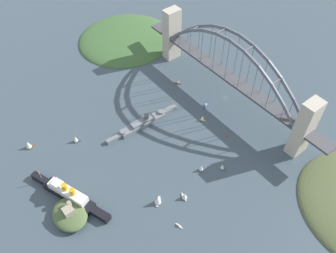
{
  "coord_description": "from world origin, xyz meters",
  "views": [
    {
      "loc": [
        -178.41,
        223.04,
        265.93
      ],
      "look_at": [
        0.0,
        80.29,
        8.0
      ],
      "focal_mm": 37.56,
      "sensor_mm": 36.0,
      "label": 1
    }
  ],
  "objects_px": {
    "small_boat_1": "(184,196)",
    "small_boat_2": "(178,83)",
    "harbor_arch_bridge": "(229,74)",
    "small_boat_4": "(202,118)",
    "fort_island_mid_harbor": "(70,214)",
    "ocean_liner": "(69,194)",
    "seaplane_taxiing_near_bridge": "(280,111)",
    "small_boat_0": "(179,226)",
    "small_boat_7": "(206,105)",
    "small_boat_8": "(222,167)",
    "naval_cruiser": "(143,123)",
    "small_boat_3": "(28,145)",
    "small_boat_5": "(201,168)",
    "small_boat_6": "(158,200)",
    "small_boat_9": "(75,139)",
    "channel_marker_buoy": "(226,136)"
  },
  "relations": [
    {
      "from": "small_boat_1",
      "to": "small_boat_3",
      "type": "height_order",
      "value": "small_boat_3"
    },
    {
      "from": "seaplane_taxiing_near_bridge",
      "to": "small_boat_0",
      "type": "xyz_separation_m",
      "value": [
        -31.52,
        164.51,
        -1.28
      ]
    },
    {
      "from": "naval_cruiser",
      "to": "seaplane_taxiing_near_bridge",
      "type": "distance_m",
      "value": 143.63
    },
    {
      "from": "small_boat_2",
      "to": "small_boat_8",
      "type": "relative_size",
      "value": 1.0
    },
    {
      "from": "naval_cruiser",
      "to": "fort_island_mid_harbor",
      "type": "height_order",
      "value": "naval_cruiser"
    },
    {
      "from": "naval_cruiser",
      "to": "fort_island_mid_harbor",
      "type": "relative_size",
      "value": 2.48
    },
    {
      "from": "ocean_liner",
      "to": "fort_island_mid_harbor",
      "type": "bearing_deg",
      "value": 153.16
    },
    {
      "from": "small_boat_3",
      "to": "small_boat_5",
      "type": "bearing_deg",
      "value": -137.75
    },
    {
      "from": "small_boat_0",
      "to": "small_boat_8",
      "type": "xyz_separation_m",
      "value": [
        18.41,
        -66.89,
        2.55
      ]
    },
    {
      "from": "harbor_arch_bridge",
      "to": "small_boat_4",
      "type": "bearing_deg",
      "value": 102.86
    },
    {
      "from": "channel_marker_buoy",
      "to": "ocean_liner",
      "type": "bearing_deg",
      "value": 77.34
    },
    {
      "from": "seaplane_taxiing_near_bridge",
      "to": "channel_marker_buoy",
      "type": "relative_size",
      "value": 3.77
    },
    {
      "from": "ocean_liner",
      "to": "seaplane_taxiing_near_bridge",
      "type": "relative_size",
      "value": 7.8
    },
    {
      "from": "harbor_arch_bridge",
      "to": "small_boat_4",
      "type": "xyz_separation_m",
      "value": [
        -9.83,
        43.07,
        -29.62
      ]
    },
    {
      "from": "naval_cruiser",
      "to": "small_boat_3",
      "type": "distance_m",
      "value": 112.08
    },
    {
      "from": "naval_cruiser",
      "to": "small_boat_5",
      "type": "distance_m",
      "value": 78.29
    },
    {
      "from": "fort_island_mid_harbor",
      "to": "small_boat_5",
      "type": "bearing_deg",
      "value": -105.82
    },
    {
      "from": "fort_island_mid_harbor",
      "to": "small_boat_6",
      "type": "relative_size",
      "value": 2.8
    },
    {
      "from": "small_boat_0",
      "to": "small_boat_4",
      "type": "xyz_separation_m",
      "value": [
        74.21,
        -93.2,
        2.45
      ]
    },
    {
      "from": "small_boat_1",
      "to": "small_boat_9",
      "type": "height_order",
      "value": "small_boat_9"
    },
    {
      "from": "small_boat_6",
      "to": "small_boat_8",
      "type": "bearing_deg",
      "value": -97.4
    },
    {
      "from": "naval_cruiser",
      "to": "small_boat_8",
      "type": "height_order",
      "value": "naval_cruiser"
    },
    {
      "from": "small_boat_5",
      "to": "small_boat_8",
      "type": "xyz_separation_m",
      "value": [
        -10.82,
        -16.18,
        -0.46
      ]
    },
    {
      "from": "small_boat_3",
      "to": "small_boat_8",
      "type": "height_order",
      "value": "small_boat_3"
    },
    {
      "from": "small_boat_5",
      "to": "small_boat_6",
      "type": "bearing_deg",
      "value": 92.31
    },
    {
      "from": "small_boat_5",
      "to": "small_boat_8",
      "type": "bearing_deg",
      "value": -123.77
    },
    {
      "from": "small_boat_7",
      "to": "small_boat_8",
      "type": "height_order",
      "value": "small_boat_8"
    },
    {
      "from": "fort_island_mid_harbor",
      "to": "small_boat_2",
      "type": "bearing_deg",
      "value": -67.65
    },
    {
      "from": "seaplane_taxiing_near_bridge",
      "to": "channel_marker_buoy",
      "type": "height_order",
      "value": "seaplane_taxiing_near_bridge"
    },
    {
      "from": "seaplane_taxiing_near_bridge",
      "to": "small_boat_5",
      "type": "distance_m",
      "value": 113.84
    },
    {
      "from": "fort_island_mid_harbor",
      "to": "small_boat_4",
      "type": "bearing_deg",
      "value": -85.5
    },
    {
      "from": "small_boat_1",
      "to": "small_boat_2",
      "type": "height_order",
      "value": "small_boat_1"
    },
    {
      "from": "ocean_liner",
      "to": "naval_cruiser",
      "type": "height_order",
      "value": "ocean_liner"
    },
    {
      "from": "small_boat_6",
      "to": "small_boat_9",
      "type": "xyz_separation_m",
      "value": [
        103.0,
        21.31,
        -1.18
      ]
    },
    {
      "from": "naval_cruiser",
      "to": "small_boat_3",
      "type": "relative_size",
      "value": 8.68
    },
    {
      "from": "small_boat_9",
      "to": "channel_marker_buoy",
      "type": "relative_size",
      "value": 3.36
    },
    {
      "from": "small_boat_3",
      "to": "small_boat_8",
      "type": "xyz_separation_m",
      "value": [
        -133.21,
        -127.37,
        -1.21
      ]
    },
    {
      "from": "naval_cruiser",
      "to": "small_boat_3",
      "type": "xyz_separation_m",
      "value": [
        44.55,
        102.84,
        1.32
      ]
    },
    {
      "from": "ocean_liner",
      "to": "naval_cruiser",
      "type": "xyz_separation_m",
      "value": [
        29.15,
        -98.51,
        -2.62
      ]
    },
    {
      "from": "small_boat_1",
      "to": "channel_marker_buoy",
      "type": "relative_size",
      "value": 3.02
    },
    {
      "from": "harbor_arch_bridge",
      "to": "small_boat_4",
      "type": "distance_m",
      "value": 53.19
    },
    {
      "from": "ocean_liner",
      "to": "channel_marker_buoy",
      "type": "xyz_separation_m",
      "value": [
        -34.45,
        -153.32,
        -4.61
      ]
    },
    {
      "from": "channel_marker_buoy",
      "to": "harbor_arch_bridge",
      "type": "bearing_deg",
      "value": -43.94
    },
    {
      "from": "harbor_arch_bridge",
      "to": "small_boat_7",
      "type": "xyz_separation_m",
      "value": [
        3.55,
        25.63,
        -31.93
      ]
    },
    {
      "from": "ocean_liner",
      "to": "small_boat_0",
      "type": "distance_m",
      "value": 96.17
    },
    {
      "from": "small_boat_9",
      "to": "channel_marker_buoy",
      "type": "xyz_separation_m",
      "value": [
        -86.69,
        -118.98,
        -3.2
      ]
    },
    {
      "from": "small_boat_3",
      "to": "small_boat_4",
      "type": "xyz_separation_m",
      "value": [
        -77.41,
        -153.68,
        -1.31
      ]
    },
    {
      "from": "small_boat_0",
      "to": "small_boat_8",
      "type": "relative_size",
      "value": 1.04
    },
    {
      "from": "harbor_arch_bridge",
      "to": "small_boat_8",
      "type": "xyz_separation_m",
      "value": [
        -65.63,
        69.38,
        -29.52
      ]
    },
    {
      "from": "small_boat_1",
      "to": "harbor_arch_bridge",
      "type": "bearing_deg",
      "value": -59.92
    }
  ]
}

